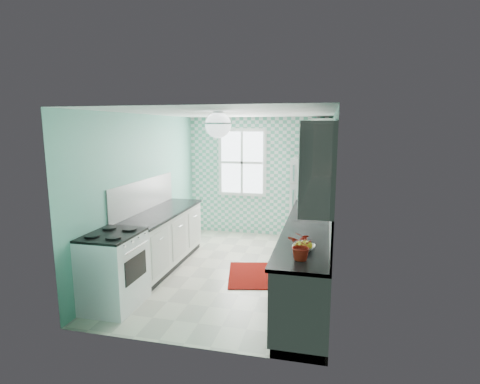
% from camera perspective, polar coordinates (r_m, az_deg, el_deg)
% --- Properties ---
extents(floor, '(3.00, 4.40, 0.02)m').
position_cam_1_polar(floor, '(6.21, -1.00, -11.90)').
color(floor, silver).
rests_on(floor, ground).
extents(ceiling, '(3.00, 4.40, 0.02)m').
position_cam_1_polar(ceiling, '(5.77, -1.07, 12.01)').
color(ceiling, white).
rests_on(ceiling, wall_back).
extents(wall_back, '(3.00, 0.02, 2.50)m').
position_cam_1_polar(wall_back, '(8.00, 2.85, 2.35)').
color(wall_back, '#67B7A0').
rests_on(wall_back, floor).
extents(wall_front, '(3.00, 0.02, 2.50)m').
position_cam_1_polar(wall_front, '(3.81, -9.24, -6.14)').
color(wall_front, '#67B7A0').
rests_on(wall_front, floor).
extents(wall_left, '(0.02, 4.40, 2.50)m').
position_cam_1_polar(wall_left, '(6.40, -14.26, 0.17)').
color(wall_left, '#67B7A0').
rests_on(wall_left, floor).
extents(wall_right, '(0.02, 4.40, 2.50)m').
position_cam_1_polar(wall_right, '(5.69, 13.88, -0.99)').
color(wall_right, '#67B7A0').
rests_on(wall_right, floor).
extents(accent_wall, '(3.00, 0.01, 2.50)m').
position_cam_1_polar(accent_wall, '(7.98, 2.82, 2.33)').
color(accent_wall, '#5BB495').
rests_on(accent_wall, wall_back).
extents(window, '(1.04, 0.05, 1.44)m').
position_cam_1_polar(window, '(7.99, 0.33, 4.52)').
color(window, white).
rests_on(window, wall_back).
extents(backsplash_right, '(0.02, 3.60, 0.51)m').
position_cam_1_polar(backsplash_right, '(5.31, 13.65, -2.36)').
color(backsplash_right, white).
rests_on(backsplash_right, wall_right).
extents(backsplash_left, '(0.02, 2.15, 0.51)m').
position_cam_1_polar(backsplash_left, '(6.33, -14.37, -0.44)').
color(backsplash_left, white).
rests_on(backsplash_left, wall_left).
extents(upper_cabinets_right, '(0.33, 3.20, 0.90)m').
position_cam_1_polar(upper_cabinets_right, '(5.01, 12.24, 5.14)').
color(upper_cabinets_right, silver).
rests_on(upper_cabinets_right, wall_right).
extents(upper_cabinet_fridge, '(0.40, 0.74, 0.40)m').
position_cam_1_polar(upper_cabinet_fridge, '(7.43, 12.43, 9.30)').
color(upper_cabinet_fridge, silver).
rests_on(upper_cabinet_fridge, wall_right).
extents(ceiling_light, '(0.34, 0.34, 0.35)m').
position_cam_1_polar(ceiling_light, '(5.00, -3.35, 10.19)').
color(ceiling_light, silver).
rests_on(ceiling_light, ceiling).
extents(base_cabinets_right, '(0.60, 3.60, 0.90)m').
position_cam_1_polar(base_cabinets_right, '(5.52, 10.30, -9.83)').
color(base_cabinets_right, white).
rests_on(base_cabinets_right, floor).
extents(countertop_right, '(0.63, 3.60, 0.04)m').
position_cam_1_polar(countertop_right, '(5.38, 10.29, -5.10)').
color(countertop_right, black).
rests_on(countertop_right, base_cabinets_right).
extents(base_cabinets_left, '(0.60, 2.15, 0.90)m').
position_cam_1_polar(base_cabinets_left, '(6.38, -11.77, -7.15)').
color(base_cabinets_left, white).
rests_on(base_cabinets_left, floor).
extents(countertop_left, '(0.63, 2.15, 0.04)m').
position_cam_1_polar(countertop_left, '(6.25, -11.79, -3.03)').
color(countertop_left, black).
rests_on(countertop_left, base_cabinets_left).
extents(fridge, '(0.74, 0.73, 1.70)m').
position_cam_1_polar(fridge, '(7.54, 10.59, -1.35)').
color(fridge, silver).
rests_on(fridge, floor).
extents(stove, '(0.64, 0.79, 0.96)m').
position_cam_1_polar(stove, '(5.15, -18.71, -11.04)').
color(stove, white).
rests_on(stove, floor).
extents(sink, '(0.48, 0.40, 0.53)m').
position_cam_1_polar(sink, '(6.13, 10.86, -3.14)').
color(sink, silver).
rests_on(sink, countertop_right).
extents(rug, '(0.96, 1.20, 0.02)m').
position_cam_1_polar(rug, '(6.00, 1.98, -12.52)').
color(rug, '#62150D').
rests_on(rug, floor).
extents(dish_towel, '(0.03, 0.26, 0.39)m').
position_cam_1_polar(dish_towel, '(6.72, 8.21, -5.89)').
color(dish_towel, '#54BFAB').
rests_on(dish_towel, base_cabinets_right).
extents(fruit_bowl, '(0.28, 0.28, 0.06)m').
position_cam_1_polar(fruit_bowl, '(4.26, 9.70, -8.36)').
color(fruit_bowl, silver).
rests_on(fruit_bowl, countertop_right).
extents(potted_plant, '(0.35, 0.33, 0.31)m').
position_cam_1_polar(potted_plant, '(3.92, 9.45, -8.07)').
color(potted_plant, red).
rests_on(potted_plant, countertop_right).
extents(soap_bottle, '(0.11, 0.11, 0.20)m').
position_cam_1_polar(soap_bottle, '(6.47, 11.44, -1.51)').
color(soap_bottle, '#86AFBE').
rests_on(soap_bottle, countertop_right).
extents(microwave, '(0.52, 0.37, 0.28)m').
position_cam_1_polar(microwave, '(7.42, 10.83, 6.15)').
color(microwave, white).
rests_on(microwave, fridge).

